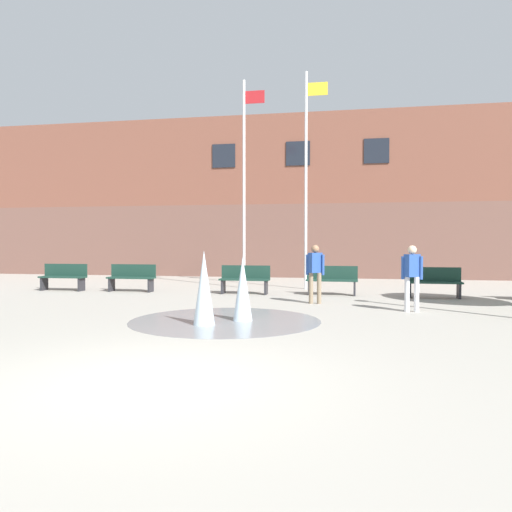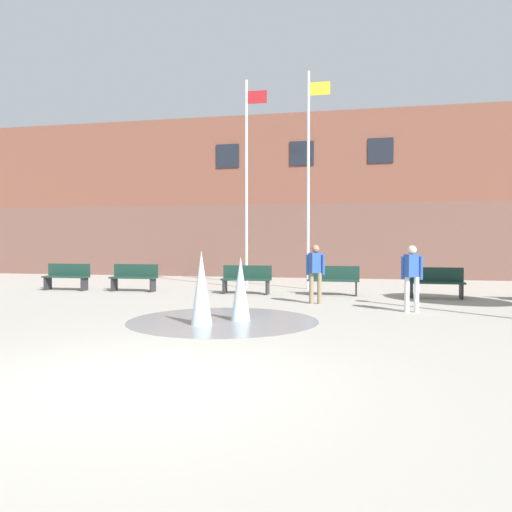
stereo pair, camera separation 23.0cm
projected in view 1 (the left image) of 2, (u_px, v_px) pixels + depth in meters
name	position (u px, v px, depth m)	size (l,w,h in m)	color
ground_plane	(149.00, 381.00, 6.02)	(100.00, 100.00, 0.00)	#9E998E
library_building	(304.00, 201.00, 25.82)	(36.00, 6.05, 7.58)	brown
splash_fountain	(223.00, 295.00, 10.34)	(4.06, 4.06, 1.50)	gray
park_bench_far_left	(64.00, 277.00, 17.08)	(1.60, 0.44, 0.91)	#28282D
park_bench_left_of_flagpoles	(132.00, 277.00, 16.73)	(1.60, 0.44, 0.91)	#28282D
park_bench_under_left_flagpole	(245.00, 279.00, 15.97)	(1.60, 0.44, 0.91)	#28282D
park_bench_center	(332.00, 280.00, 15.66)	(1.60, 0.44, 0.91)	#28282D
park_bench_near_trashcan	(434.00, 282.00, 14.84)	(1.60, 0.44, 0.91)	#28282D
adult_watching	(315.00, 269.00, 13.47)	(0.50, 0.37, 1.59)	#89755B
teen_by_trashcan	(412.00, 273.00, 11.90)	(0.50, 0.36, 1.59)	silver
flagpole_left	(245.00, 178.00, 17.95)	(0.80, 0.10, 7.47)	silver
flagpole_right	(307.00, 174.00, 17.53)	(0.80, 0.10, 7.63)	silver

